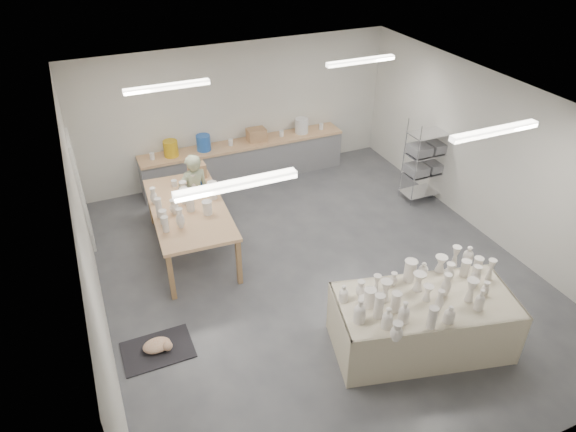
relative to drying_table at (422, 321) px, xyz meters
name	(u,v)px	position (x,y,z in m)	size (l,w,h in m)	color
room	(312,166)	(-0.74, 2.18, 1.58)	(8.00, 8.02, 3.00)	#424449
back_counter	(244,160)	(-0.64, 5.77, 0.01)	(4.60, 0.60, 1.24)	tan
wire_shelf	(427,159)	(2.57, 3.49, 0.44)	(0.88, 0.48, 1.80)	silver
drying_table	(422,321)	(0.00, 0.00, 0.00)	(2.70, 1.76, 1.25)	olive
work_table	(188,204)	(-2.41, 3.66, 0.47)	(1.39, 2.58, 1.31)	tan
rug	(158,350)	(-3.53, 1.41, -0.46)	(1.00, 0.70, 0.02)	black
cat	(158,345)	(-3.51, 1.39, -0.37)	(0.48, 0.40, 0.17)	white
potter	(195,194)	(-2.16, 4.21, 0.33)	(0.59, 0.39, 1.61)	#9EAB84
red_stool	(194,211)	(-2.16, 4.48, -0.21)	(0.37, 0.37, 0.30)	#A12117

